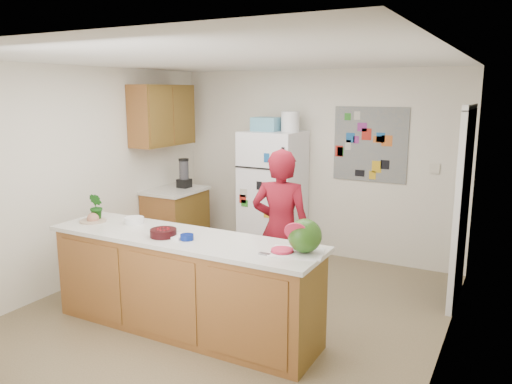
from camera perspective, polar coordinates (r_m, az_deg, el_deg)
The scene contains 26 objects.
floor at distance 5.23m, azimuth -2.97°, elevation -13.77°, with size 4.00×4.50×0.02m, color brown.
wall_back at distance 6.83m, azimuth 6.78°, elevation 3.23°, with size 4.00×0.02×2.50m, color beige.
wall_left at distance 6.10m, azimuth -19.48°, elevation 1.68°, with size 0.02×4.50×2.50m, color beige.
wall_right at distance 4.18m, azimuth 21.19°, elevation -2.70°, with size 0.02×4.50×2.50m, color beige.
ceiling at distance 4.74m, azimuth -3.30°, elevation 14.99°, with size 4.00×4.50×0.02m, color white.
doorway at distance 5.64m, azimuth 22.67°, elevation -1.70°, with size 0.03×0.85×2.04m, color black.
peninsula_base at distance 4.77m, azimuth -8.28°, elevation -10.52°, with size 2.60×0.62×0.88m, color brown.
peninsula_top at distance 4.62m, azimuth -8.45°, elevation -5.22°, with size 2.68×0.70×0.04m, color silver.
side_counter_base at distance 7.03m, azimuth -9.13°, elevation -3.42°, with size 0.60×0.80×0.86m, color brown.
side_counter_top at distance 6.93m, azimuth -9.25°, elevation 0.18°, with size 0.64×0.84×0.04m, color silver.
upper_cabinets at distance 6.85m, azimuth -10.66°, elevation 8.60°, with size 0.35×1.00×0.80m, color brown.
refrigerator at distance 6.74m, azimuth 1.95°, elevation -0.26°, with size 0.75×0.70×1.70m, color silver.
fridge_top_bin at distance 6.66m, azimuth 1.22°, elevation 7.77°, with size 0.35×0.28×0.18m, color #5999B2.
photo_collage at distance 6.54m, azimuth 12.91°, elevation 5.31°, with size 0.95×0.01×0.95m, color slate.
person at distance 5.09m, azimuth 2.84°, elevation -4.36°, with size 0.61×0.40×1.66m, color maroon.
blender_appliance at distance 6.99m, azimuth -8.23°, elevation 2.05°, with size 0.13×0.13×0.38m, color black.
cutting_board at distance 4.10m, azimuth 4.67°, elevation -6.91°, with size 0.43×0.32×0.01m, color silver.
watermelon at distance 4.05m, azimuth 5.59°, elevation -5.01°, with size 0.28×0.28×0.28m, color #2E5A14.
watermelon_slice at distance 4.09m, azimuth 3.01°, elevation -6.67°, with size 0.18×0.18×0.02m, color red.
cherry_bowl at distance 4.61m, azimuth -10.54°, elevation -4.61°, with size 0.24×0.24×0.07m, color black.
white_bowl at distance 5.14m, azimuth -13.74°, elevation -3.15°, with size 0.19×0.19×0.06m, color white.
cobalt_bowl at distance 4.48m, azimuth -7.90°, elevation -5.13°, with size 0.12×0.12×0.05m, color navy.
plate at distance 5.32m, azimuth -18.13°, elevation -3.14°, with size 0.26×0.26×0.02m, color #B9AF90.
paper_towel at distance 4.58m, azimuth -9.14°, elevation -4.99°, with size 0.18×0.16×0.02m, color white.
keys at distance 4.05m, azimuth 1.00°, elevation -7.11°, with size 0.10×0.04×0.01m, color slate.
potted_plant at distance 5.33m, azimuth -17.75°, elevation -1.62°, with size 0.16×0.13×0.28m, color #0A440E.
Camera 1 is at (2.46, -4.04, 2.21)m, focal length 35.00 mm.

